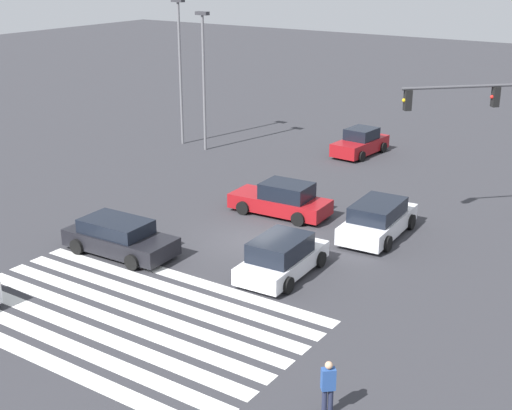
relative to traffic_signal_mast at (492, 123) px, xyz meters
The scene contains 11 objects.
ground_plane 11.11m from the traffic_signal_mast, 135.00° to the right, with size 153.16×153.16×0.00m, color #333338.
crosswalk_markings 17.18m from the traffic_signal_mast, 115.61° to the right, with size 12.28×7.25×0.01m.
traffic_signal_mast is the anchor object (origin of this frame).
car_0 12.85m from the traffic_signal_mast, 141.85° to the left, with size 2.17×4.22×1.57m.
car_1 6.30m from the traffic_signal_mast, 130.70° to the right, with size 2.36×4.72×1.51m.
car_2 11.07m from the traffic_signal_mast, 115.93° to the right, with size 2.24×4.27×1.50m.
car_3 9.67m from the traffic_signal_mast, 154.34° to the right, with size 4.68×2.24×1.54m.
car_4 16.16m from the traffic_signal_mast, 134.27° to the right, with size 4.69×2.27×1.39m.
pedestrian 16.37m from the traffic_signal_mast, 86.45° to the right, with size 0.41×0.41×1.57m.
street_light_pole_a 18.23m from the traffic_signal_mast, 169.64° to the left, with size 0.80×0.36×8.16m.
street_light_pole_b 20.35m from the traffic_signal_mast, 169.71° to the left, with size 0.80×0.36×8.79m.
Camera 1 is at (15.35, -22.71, 11.27)m, focal length 50.00 mm.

